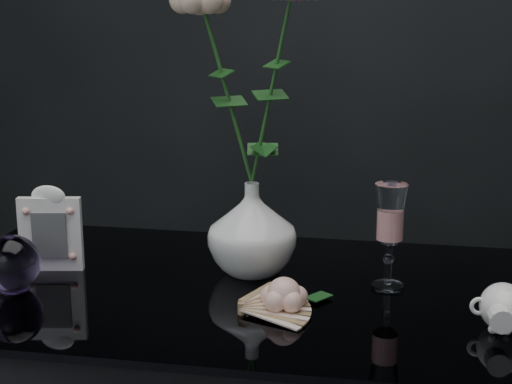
% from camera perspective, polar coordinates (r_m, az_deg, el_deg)
% --- Properties ---
extents(vase, '(0.19, 0.19, 0.16)m').
position_cam_1_polar(vase, '(1.32, -0.30, -2.68)').
color(vase, white).
rests_on(vase, table).
extents(wine_glass, '(0.06, 0.06, 0.17)m').
position_cam_1_polar(wine_glass, '(1.27, 9.69, -3.21)').
color(wine_glass, white).
rests_on(wine_glass, table).
extents(picture_frame, '(0.13, 0.10, 0.15)m').
position_cam_1_polar(picture_frame, '(1.39, -14.73, -2.55)').
color(picture_frame, white).
rests_on(picture_frame, table).
extents(paperweight, '(0.10, 0.10, 0.09)m').
position_cam_1_polar(paperweight, '(1.31, -17.33, -4.95)').
color(paperweight, '#9372B9').
rests_on(paperweight, table).
extents(paper_fan, '(0.21, 0.17, 0.02)m').
position_cam_1_polar(paper_fan, '(1.17, -1.04, -8.37)').
color(paper_fan, beige).
rests_on(paper_fan, table).
extents(loose_rose, '(0.17, 0.19, 0.05)m').
position_cam_1_polar(loose_rose, '(1.18, 2.05, -7.47)').
color(loose_rose, '#FFB8A4').
rests_on(loose_rose, table).
extents(pearl_jar, '(0.25, 0.26, 0.07)m').
position_cam_1_polar(pearl_jar, '(1.17, 17.58, -7.84)').
color(pearl_jar, white).
rests_on(pearl_jar, table).
extents(roses, '(0.24, 0.12, 0.42)m').
position_cam_1_polar(roses, '(1.27, -0.26, 9.50)').
color(roses, beige).
rests_on(roses, vase).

